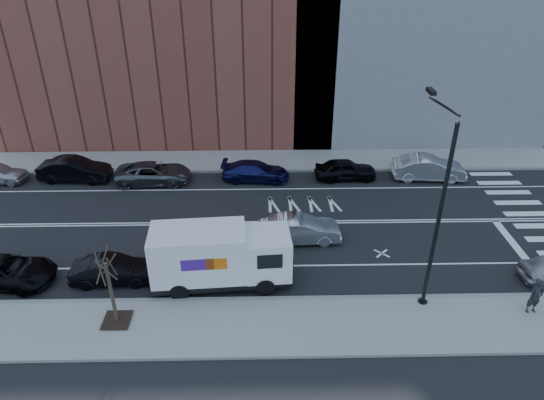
{
  "coord_description": "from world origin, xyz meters",
  "views": [
    {
      "loc": [
        -0.43,
        -24.73,
        15.42
      ],
      "look_at": [
        0.09,
        0.29,
        1.4
      ],
      "focal_mm": 32.0,
      "sensor_mm": 36.0,
      "label": 1
    }
  ],
  "objects_px": {
    "pedestrian": "(535,296)",
    "driving_sedan": "(299,229)",
    "fedex_van": "(220,256)",
    "far_parked_b": "(75,170)"
  },
  "relations": [
    {
      "from": "pedestrian",
      "to": "driving_sedan",
      "type": "bearing_deg",
      "value": 138.31
    },
    {
      "from": "far_parked_b",
      "to": "driving_sedan",
      "type": "bearing_deg",
      "value": -113.71
    },
    {
      "from": "far_parked_b",
      "to": "driving_sedan",
      "type": "relative_size",
      "value": 1.07
    },
    {
      "from": "far_parked_b",
      "to": "driving_sedan",
      "type": "distance_m",
      "value": 17.05
    },
    {
      "from": "fedex_van",
      "to": "driving_sedan",
      "type": "relative_size",
      "value": 1.52
    },
    {
      "from": "fedex_van",
      "to": "far_parked_b",
      "type": "height_order",
      "value": "fedex_van"
    },
    {
      "from": "fedex_van",
      "to": "far_parked_b",
      "type": "bearing_deg",
      "value": 129.52
    },
    {
      "from": "far_parked_b",
      "to": "pedestrian",
      "type": "bearing_deg",
      "value": -115.25
    },
    {
      "from": "far_parked_b",
      "to": "fedex_van",
      "type": "bearing_deg",
      "value": -132.58
    },
    {
      "from": "driving_sedan",
      "to": "pedestrian",
      "type": "xyz_separation_m",
      "value": [
        10.17,
        -6.19,
        0.29
      ]
    }
  ]
}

